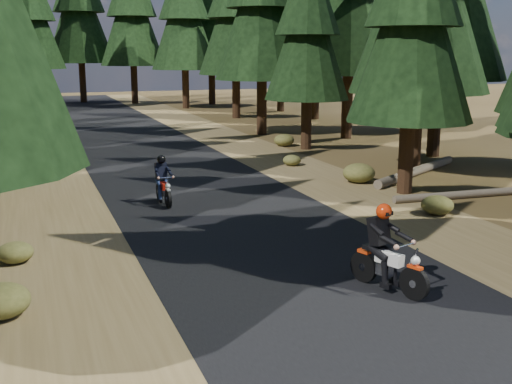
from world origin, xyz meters
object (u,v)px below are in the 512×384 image
Objects in this scene: log_far at (455,195)px; log_near at (417,171)px; rider_lead at (389,263)px; rider_follow at (163,188)px.

log_near is at bearing 76.33° from log_far.
rider_lead is (-5.95, -5.94, 0.43)m from log_far.
rider_follow is (-8.43, 2.32, 0.36)m from log_far.
rider_lead is at bearing -132.20° from log_far.
log_far is at bearing -154.32° from rider_lead.
log_near is 3.81m from log_far.
log_far is 8.75m from rider_follow.
log_far is 8.42m from rider_lead.
rider_lead is at bearing -159.04° from log_near.
log_far is (-1.08, -3.65, -0.04)m from log_near.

